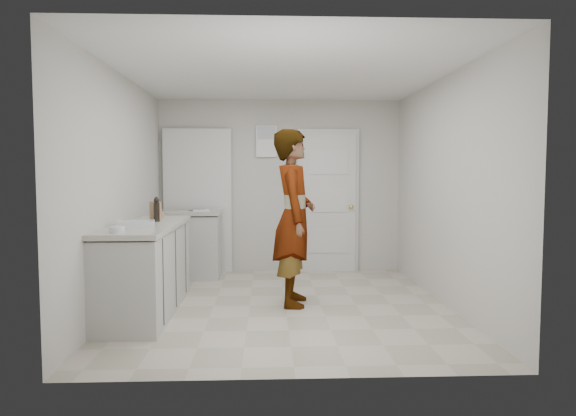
{
  "coord_description": "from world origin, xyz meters",
  "views": [
    {
      "loc": [
        -0.2,
        -5.51,
        1.45
      ],
      "look_at": [
        0.05,
        0.4,
        1.04
      ],
      "focal_mm": 32.0,
      "sensor_mm": 36.0,
      "label": 1
    }
  ],
  "objects_px": {
    "oil_cruet_b": "(156,209)",
    "egg_bowl": "(117,229)",
    "spice_jar": "(162,215)",
    "cake_mix_box": "(156,211)",
    "oil_cruet_a": "(157,210)",
    "baking_dish": "(136,224)",
    "person": "(294,218)"
  },
  "relations": [
    {
      "from": "cake_mix_box",
      "to": "oil_cruet_a",
      "type": "relative_size",
      "value": 0.77
    },
    {
      "from": "oil_cruet_b",
      "to": "egg_bowl",
      "type": "height_order",
      "value": "oil_cruet_b"
    },
    {
      "from": "person",
      "to": "cake_mix_box",
      "type": "bearing_deg",
      "value": 86.18
    },
    {
      "from": "cake_mix_box",
      "to": "oil_cruet_a",
      "type": "bearing_deg",
      "value": -51.95
    },
    {
      "from": "cake_mix_box",
      "to": "oil_cruet_a",
      "type": "height_order",
      "value": "oil_cruet_a"
    },
    {
      "from": "spice_jar",
      "to": "baking_dish",
      "type": "distance_m",
      "value": 0.91
    },
    {
      "from": "oil_cruet_b",
      "to": "spice_jar",
      "type": "bearing_deg",
      "value": 85.11
    },
    {
      "from": "egg_bowl",
      "to": "spice_jar",
      "type": "bearing_deg",
      "value": 84.88
    },
    {
      "from": "person",
      "to": "spice_jar",
      "type": "distance_m",
      "value": 1.54
    },
    {
      "from": "oil_cruet_a",
      "to": "oil_cruet_b",
      "type": "distance_m",
      "value": 0.18
    },
    {
      "from": "person",
      "to": "oil_cruet_a",
      "type": "distance_m",
      "value": 1.48
    },
    {
      "from": "cake_mix_box",
      "to": "baking_dish",
      "type": "xyz_separation_m",
      "value": [
        -0.02,
        -0.78,
        -0.07
      ]
    },
    {
      "from": "spice_jar",
      "to": "egg_bowl",
      "type": "bearing_deg",
      "value": -95.12
    },
    {
      "from": "baking_dish",
      "to": "oil_cruet_a",
      "type": "bearing_deg",
      "value": 80.67
    },
    {
      "from": "oil_cruet_b",
      "to": "baking_dish",
      "type": "xyz_separation_m",
      "value": [
        -0.05,
        -0.71,
        -0.1
      ]
    },
    {
      "from": "spice_jar",
      "to": "egg_bowl",
      "type": "distance_m",
      "value": 1.36
    },
    {
      "from": "cake_mix_box",
      "to": "baking_dish",
      "type": "relative_size",
      "value": 0.53
    },
    {
      "from": "oil_cruet_a",
      "to": "cake_mix_box",
      "type": "bearing_deg",
      "value": 104.48
    },
    {
      "from": "person",
      "to": "spice_jar",
      "type": "xyz_separation_m",
      "value": [
        -1.5,
        0.33,
        0.01
      ]
    },
    {
      "from": "person",
      "to": "egg_bowl",
      "type": "height_order",
      "value": "person"
    },
    {
      "from": "cake_mix_box",
      "to": "spice_jar",
      "type": "height_order",
      "value": "cake_mix_box"
    },
    {
      "from": "cake_mix_box",
      "to": "oil_cruet_a",
      "type": "xyz_separation_m",
      "value": [
        0.06,
        -0.25,
        0.02
      ]
    },
    {
      "from": "cake_mix_box",
      "to": "egg_bowl",
      "type": "relative_size",
      "value": 1.5
    },
    {
      "from": "oil_cruet_b",
      "to": "baking_dish",
      "type": "height_order",
      "value": "oil_cruet_b"
    },
    {
      "from": "person",
      "to": "baking_dish",
      "type": "height_order",
      "value": "person"
    },
    {
      "from": "spice_jar",
      "to": "oil_cruet_a",
      "type": "bearing_deg",
      "value": -86.62
    },
    {
      "from": "spice_jar",
      "to": "oil_cruet_a",
      "type": "height_order",
      "value": "oil_cruet_a"
    },
    {
      "from": "baking_dish",
      "to": "person",
      "type": "bearing_deg",
      "value": 20.05
    },
    {
      "from": "oil_cruet_a",
      "to": "baking_dish",
      "type": "bearing_deg",
      "value": -99.33
    },
    {
      "from": "person",
      "to": "cake_mix_box",
      "type": "relative_size",
      "value": 9.63
    },
    {
      "from": "oil_cruet_a",
      "to": "oil_cruet_b",
      "type": "xyz_separation_m",
      "value": [
        -0.04,
        0.18,
        0.0
      ]
    },
    {
      "from": "spice_jar",
      "to": "person",
      "type": "bearing_deg",
      "value": -12.55
    }
  ]
}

